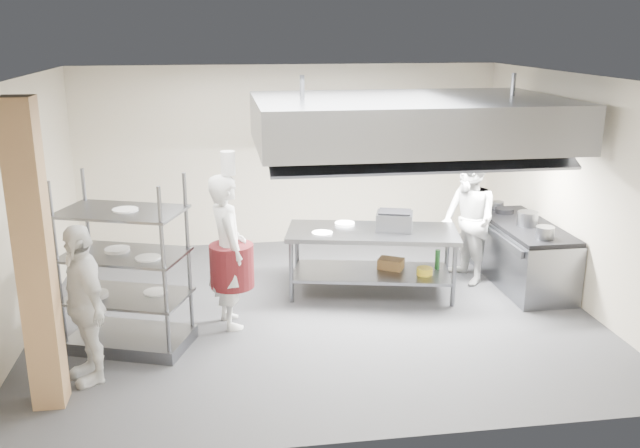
{
  "coord_description": "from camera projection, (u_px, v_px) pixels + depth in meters",
  "views": [
    {
      "loc": [
        -1.16,
        -8.17,
        3.57
      ],
      "look_at": [
        0.1,
        0.2,
        1.11
      ],
      "focal_mm": 38.0,
      "sensor_mm": 36.0,
      "label": 1
    }
  ],
  "objects": [
    {
      "name": "wall_left",
      "position": [
        22.0,
        209.0,
        8.0
      ],
      "size": [
        0.0,
        6.0,
        6.0
      ],
      "primitive_type": "plane",
      "rotation": [
        1.57,
        0.0,
        1.57
      ],
      "color": "#C0B399",
      "rests_on": "ground"
    },
    {
      "name": "griddle",
      "position": [
        394.0,
        221.0,
        9.24
      ],
      "size": [
        0.58,
        0.51,
        0.24
      ],
      "primitive_type": "cube",
      "rotation": [
        0.0,
        0.0,
        -0.31
      ],
      "color": "slate",
      "rests_on": "island_worktop"
    },
    {
      "name": "wicker_basket",
      "position": [
        391.0,
        264.0,
        9.47
      ],
      "size": [
        0.41,
        0.37,
        0.15
      ],
      "primitive_type": "cube",
      "rotation": [
        0.0,
        0.0,
        -0.53
      ],
      "color": "olive",
      "rests_on": "island_undershelf"
    },
    {
      "name": "cooking_range",
      "position": [
        522.0,
        256.0,
        9.72
      ],
      "size": [
        0.8,
        2.0,
        0.84
      ],
      "primitive_type": "cube",
      "color": "slate",
      "rests_on": "floor"
    },
    {
      "name": "range_top",
      "position": [
        525.0,
        226.0,
        9.59
      ],
      "size": [
        0.78,
        1.96,
        0.06
      ],
      "primitive_type": "cube",
      "color": "black",
      "rests_on": "cooking_range"
    },
    {
      "name": "column",
      "position": [
        35.0,
        259.0,
        6.28
      ],
      "size": [
        0.3,
        0.3,
        3.0
      ],
      "primitive_type": "cube",
      "color": "tan",
      "rests_on": "floor"
    },
    {
      "name": "chef_plating",
      "position": [
        84.0,
        304.0,
        6.93
      ],
      "size": [
        0.82,
        1.08,
        1.7
      ],
      "primitive_type": "imported",
      "rotation": [
        0.0,
        0.0,
        -1.11
      ],
      "color": "silver",
      "rests_on": "floor"
    },
    {
      "name": "floor",
      "position": [
        315.0,
        309.0,
        8.92
      ],
      "size": [
        7.0,
        7.0,
        0.0
      ],
      "primitive_type": "plane",
      "color": "#333335",
      "rests_on": "ground"
    },
    {
      "name": "pass_rack",
      "position": [
        125.0,
        264.0,
        7.62
      ],
      "size": [
        1.53,
        1.19,
        2.01
      ],
      "primitive_type": null,
      "rotation": [
        0.0,
        0.0,
        -0.34
      ],
      "color": "slate",
      "rests_on": "floor"
    },
    {
      "name": "island",
      "position": [
        372.0,
        262.0,
        9.35
      ],
      "size": [
        2.47,
        1.43,
        0.91
      ],
      "primitive_type": null,
      "rotation": [
        0.0,
        0.0,
        -0.21
      ],
      "color": "slate",
      "rests_on": "floor"
    },
    {
      "name": "island_undershelf",
      "position": [
        371.0,
        272.0,
        9.39
      ],
      "size": [
        2.27,
        1.3,
        0.04
      ],
      "primitive_type": "cube",
      "rotation": [
        0.0,
        0.0,
        -0.21
      ],
      "color": "gray",
      "rests_on": "island"
    },
    {
      "name": "wall_shelf",
      "position": [
        396.0,
        155.0,
        11.46
      ],
      "size": [
        1.5,
        0.28,
        0.04
      ],
      "primitive_type": "cube",
      "color": "gray",
      "rests_on": "wall_back"
    },
    {
      "name": "hood_strip_a",
      "position": [
        341.0,
        147.0,
        8.78
      ],
      "size": [
        1.6,
        0.12,
        0.04
      ],
      "primitive_type": "cube",
      "color": "white",
      "rests_on": "exhaust_hood"
    },
    {
      "name": "chef_head",
      "position": [
        228.0,
        251.0,
        8.21
      ],
      "size": [
        0.61,
        0.79,
        1.92
      ],
      "primitive_type": "imported",
      "rotation": [
        0.0,
        0.0,
        1.81
      ],
      "color": "white",
      "rests_on": "floor"
    },
    {
      "name": "wall_right",
      "position": [
        575.0,
        189.0,
        9.0
      ],
      "size": [
        0.0,
        6.0,
        6.0
      ],
      "primitive_type": "plane",
      "rotation": [
        1.57,
        0.0,
        -1.57
      ],
      "color": "#C0B399",
      "rests_on": "ground"
    },
    {
      "name": "exhaust_hood",
      "position": [
        409.0,
        121.0,
        8.82
      ],
      "size": [
        4.0,
        2.5,
        0.6
      ],
      "primitive_type": "cube",
      "color": "gray",
      "rests_on": "ceiling"
    },
    {
      "name": "plate_stack",
      "position": [
        128.0,
        294.0,
        7.72
      ],
      "size": [
        0.28,
        0.28,
        0.05
      ],
      "primitive_type": "cylinder",
      "color": "white",
      "rests_on": "pass_rack"
    },
    {
      "name": "wall_back",
      "position": [
        290.0,
        156.0,
        11.35
      ],
      "size": [
        7.0,
        0.0,
        7.0
      ],
      "primitive_type": "plane",
      "rotation": [
        1.57,
        0.0,
        0.0
      ],
      "color": "#C0B399",
      "rests_on": "ground"
    },
    {
      "name": "stockpot",
      "position": [
        527.0,
        219.0,
        9.47
      ],
      "size": [
        0.28,
        0.28,
        0.2
      ],
      "primitive_type": "cylinder",
      "color": "gray",
      "rests_on": "range_top"
    },
    {
      "name": "island_worktop",
      "position": [
        372.0,
        233.0,
        9.23
      ],
      "size": [
        2.47,
        1.43,
        0.06
      ],
      "primitive_type": "cube",
      "rotation": [
        0.0,
        0.0,
        -0.21
      ],
      "color": "gray",
      "rests_on": "island"
    },
    {
      "name": "ceiling",
      "position": [
        314.0,
        77.0,
        8.08
      ],
      "size": [
        7.0,
        7.0,
        0.0
      ],
      "primitive_type": "plane",
      "rotation": [
        3.14,
        0.0,
        0.0
      ],
      "color": "silver",
      "rests_on": "wall_back"
    },
    {
      "name": "chef_line",
      "position": [
        468.0,
        221.0,
        9.66
      ],
      "size": [
        0.85,
        1.01,
        1.83
      ],
      "primitive_type": "imported",
      "rotation": [
        0.0,
        0.0,
        -1.38
      ],
      "color": "silver",
      "rests_on": "floor"
    },
    {
      "name": "hood_strip_b",
      "position": [
        473.0,
        144.0,
        9.03
      ],
      "size": [
        1.6,
        0.12,
        0.04
      ],
      "primitive_type": "cube",
      "color": "white",
      "rests_on": "exhaust_hood"
    }
  ]
}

